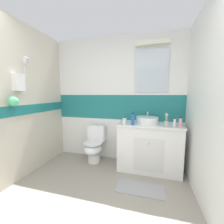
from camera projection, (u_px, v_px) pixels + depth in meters
name	position (u px, v px, depth m)	size (l,w,h in m)	color
ground_plane	(95.00, 198.00, 1.88)	(3.20, 3.48, 0.04)	gray
wall_back_tiled	(117.00, 99.00, 2.91)	(3.20, 0.20, 2.50)	white
wall_left_shower_alcove	(8.00, 102.00, 2.08)	(0.26, 3.48, 2.50)	beige
wall_right_plain	(222.00, 106.00, 1.37)	(0.10, 3.48, 2.50)	white
vanity_cabinet	(149.00, 146.00, 2.55)	(1.09, 0.54, 0.85)	white
sink_basin	(147.00, 120.00, 2.50)	(0.38, 0.42, 0.19)	white
toilet	(94.00, 145.00, 2.85)	(0.37, 0.50, 0.74)	white
toothbrush_cup	(167.00, 123.00, 2.25)	(0.06, 0.06, 0.22)	#B2ADA3
soap_dispenser	(124.00, 121.00, 2.43)	(0.06, 0.06, 0.15)	white
deodorant_spray_can	(180.00, 122.00, 2.18)	(0.05, 0.05, 0.17)	pink
shampoo_bottle_tall	(133.00, 119.00, 2.38)	(0.06, 0.06, 0.21)	#2659B2
toothpaste_tube_upright	(175.00, 123.00, 2.21)	(0.03, 0.03, 0.15)	white
bath_mat	(140.00, 189.00, 2.05)	(0.68, 0.32, 0.01)	#99999E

